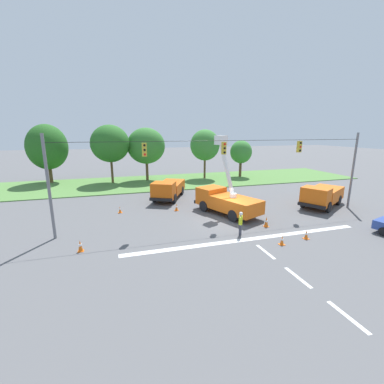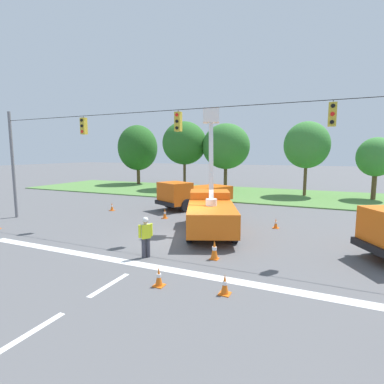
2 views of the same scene
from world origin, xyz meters
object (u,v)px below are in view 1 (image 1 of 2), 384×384
Objects in this scene: utility_truck_support_far at (322,195)px; traffic_cone_mid_left at (282,240)px; traffic_cone_mid_right at (80,246)px; traffic_cone_lane_edge_a at (306,235)px; tree_far_east at (241,152)px; utility_truck_support_near at (168,189)px; traffic_cone_near_bucket at (120,210)px; traffic_cone_foreground_right at (176,207)px; tree_far_west at (47,147)px; utility_truck_bucket_lift at (226,199)px; road_worker at (241,222)px; tree_east at (205,145)px; traffic_cone_foreground_left at (245,201)px; traffic_cone_lane_edge_b at (266,222)px; tree_west at (110,144)px; tree_centre at (146,146)px.

utility_truck_support_far is 11.33m from traffic_cone_mid_left.
traffic_cone_lane_edge_a is (14.84, -2.43, -0.05)m from traffic_cone_mid_right.
traffic_cone_lane_edge_a is at bearing -106.41° from tree_far_east.
traffic_cone_near_bucket is (-5.31, -3.79, -0.83)m from utility_truck_support_near.
utility_truck_support_near reaches higher than traffic_cone_foreground_right.
tree_far_west is 1.31× the size of utility_truck_support_far.
utility_truck_support_far is 19.62m from traffic_cone_near_bucket.
traffic_cone_lane_edge_a is (3.05, -6.91, -0.99)m from utility_truck_bucket_lift.
road_worker is (-11.17, -22.02, -3.07)m from tree_far_east.
tree_east is 11.15× the size of traffic_cone_foreground_right.
tree_east is (22.40, -3.07, 0.09)m from tree_far_west.
traffic_cone_mid_left reaches higher than traffic_cone_foreground_left.
traffic_cone_foreground_left is 0.73× the size of traffic_cone_lane_edge_b.
tree_far_east is at bearing 63.10° from road_worker.
traffic_cone_foreground_left is 16.55m from traffic_cone_mid_right.
traffic_cone_lane_edge_b is at bearing -67.52° from utility_truck_bucket_lift.
utility_truck_support_far is 9.04m from traffic_cone_lane_edge_b.
utility_truck_bucket_lift reaches higher than utility_truck_support_far.
utility_truck_support_near is at bearing 120.55° from utility_truck_bucket_lift.
traffic_cone_foreground_right is at bearing -69.42° from tree_west.
tree_east is 1.29× the size of tree_far_east.
tree_west reaches higher than traffic_cone_lane_edge_a.
tree_centre is at bearing 173.54° from tree_east.
traffic_cone_lane_edge_a is at bearing -64.40° from traffic_cone_lane_edge_b.
tree_far_west is 25.99m from traffic_cone_mid_right.
tree_far_east is 20.92m from traffic_cone_foreground_right.
tree_east reaches higher than traffic_cone_mid_right.
traffic_cone_mid_left is at bearing -97.33° from tree_east.
tree_west reaches higher than utility_truck_support_far.
traffic_cone_lane_edge_a is (-0.21, -9.30, 0.03)m from traffic_cone_foreground_left.
utility_truck_support_far is 10.04× the size of traffic_cone_near_bucket.
traffic_cone_mid_left is (4.78, -13.92, -0.82)m from utility_truck_support_near.
tree_far_east is at bearing 68.22° from traffic_cone_lane_edge_b.
tree_east is 11.65× the size of traffic_cone_mid_left.
utility_truck_bucket_lift is 10.96× the size of traffic_cone_near_bucket.
tree_west is 25.08m from traffic_cone_lane_edge_b.
traffic_cone_foreground_right is (-7.37, -0.30, 0.05)m from traffic_cone_foreground_left.
tree_west is 13.21m from utility_truck_support_near.
utility_truck_support_near is (-3.94, 6.67, -0.17)m from utility_truck_bucket_lift.
tree_centre is at bearing 94.66° from utility_truck_support_near.
utility_truck_support_far is 9.40m from traffic_cone_lane_edge_a.
utility_truck_support_far is at bearing -42.43° from tree_west.
utility_truck_support_near is at bearing 87.85° from traffic_cone_foreground_right.
tree_east is 21.85m from traffic_cone_lane_edge_b.
tree_east is 15.57m from traffic_cone_foreground_left.
tree_east is 13.74m from utility_truck_support_near.
tree_far_east is 17.65m from utility_truck_support_near.
traffic_cone_mid_right is at bearing 170.70° from traffic_cone_lane_edge_a.
tree_far_west reaches higher than road_worker.
utility_truck_bucket_lift is 7.75m from utility_truck_support_near.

